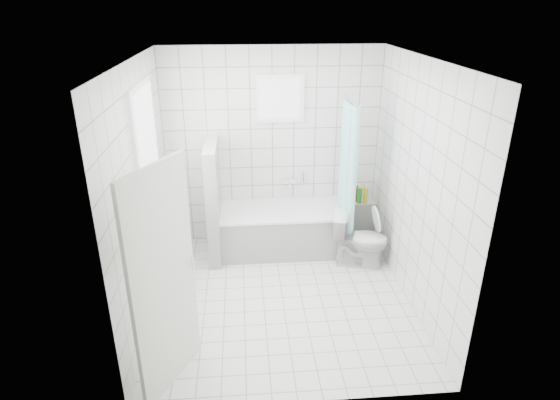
{
  "coord_description": "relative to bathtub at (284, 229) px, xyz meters",
  "views": [
    {
      "loc": [
        -0.39,
        -4.4,
        3.1
      ],
      "look_at": [
        0.0,
        0.35,
        1.05
      ],
      "focal_mm": 30.0,
      "sensor_mm": 36.0,
      "label": 1
    }
  ],
  "objects": [
    {
      "name": "door",
      "position": [
        -1.18,
        -2.25,
        0.71
      ],
      "size": [
        0.41,
        0.73,
        2.0
      ],
      "primitive_type": "cube",
      "rotation": [
        0.0,
        0.0,
        -0.49
      ],
      "color": "silver",
      "rests_on": "ground"
    },
    {
      "name": "wall_front",
      "position": [
        -0.12,
        -2.62,
        1.01
      ],
      "size": [
        2.8,
        0.02,
        2.6
      ],
      "primitive_type": "cube",
      "color": "white",
      "rests_on": "ground"
    },
    {
      "name": "ceiling",
      "position": [
        -0.12,
        -1.12,
        2.31
      ],
      "size": [
        3.0,
        3.0,
        0.0
      ],
      "primitive_type": "plane",
      "rotation": [
        3.14,
        0.0,
        0.0
      ],
      "color": "white",
      "rests_on": "ground"
    },
    {
      "name": "wall_right",
      "position": [
        1.28,
        -1.12,
        1.01
      ],
      "size": [
        0.02,
        3.0,
        2.6
      ],
      "primitive_type": "cube",
      "color": "white",
      "rests_on": "ground"
    },
    {
      "name": "window_sill",
      "position": [
        -1.43,
        -0.82,
        0.57
      ],
      "size": [
        0.18,
        1.02,
        0.08
      ],
      "primitive_type": "cube",
      "color": "white",
      "rests_on": "wall_left"
    },
    {
      "name": "bathtub",
      "position": [
        0.0,
        0.0,
        0.0
      ],
      "size": [
        1.67,
        0.77,
        0.58
      ],
      "color": "white",
      "rests_on": "ground"
    },
    {
      "name": "window_left",
      "position": [
        -1.47,
        -0.82,
        1.31
      ],
      "size": [
        0.01,
        0.9,
        1.4
      ],
      "primitive_type": "cube",
      "color": "white",
      "rests_on": "wall_left"
    },
    {
      "name": "ground",
      "position": [
        -0.12,
        -1.12,
        -0.29
      ],
      "size": [
        3.0,
        3.0,
        0.0
      ],
      "primitive_type": "plane",
      "color": "white",
      "rests_on": "ground"
    },
    {
      "name": "tub_faucet",
      "position": [
        0.1,
        0.33,
        0.56
      ],
      "size": [
        0.18,
        0.06,
        0.06
      ],
      "primitive_type": "cube",
      "color": "silver",
      "rests_on": "wall_back"
    },
    {
      "name": "curtain_rod",
      "position": [
        0.77,
        -0.02,
        1.71
      ],
      "size": [
        0.02,
        0.8,
        0.02
      ],
      "primitive_type": "cylinder",
      "rotation": [
        1.57,
        0.0,
        0.0
      ],
      "color": "silver",
      "rests_on": "wall_back"
    },
    {
      "name": "partition_wall",
      "position": [
        -0.9,
        -0.05,
        0.46
      ],
      "size": [
        0.15,
        0.85,
        1.5
      ],
      "primitive_type": "cube",
      "color": "white",
      "rests_on": "ground"
    },
    {
      "name": "wall_back",
      "position": [
        -0.12,
        0.38,
        1.01
      ],
      "size": [
        2.8,
        0.02,
        2.6
      ],
      "primitive_type": "cube",
      "color": "white",
      "rests_on": "ground"
    },
    {
      "name": "window_back",
      "position": [
        -0.02,
        0.33,
        1.66
      ],
      "size": [
        0.5,
        0.01,
        0.5
      ],
      "primitive_type": "cube",
      "color": "white",
      "rests_on": "wall_back"
    },
    {
      "name": "ledge_bottles",
      "position": [
        1.06,
        0.21,
        0.37
      ],
      "size": [
        0.18,
        0.15,
        0.23
      ],
      "color": "#168919",
      "rests_on": "tiled_ledge"
    },
    {
      "name": "shower_curtain",
      "position": [
        0.77,
        -0.16,
        0.81
      ],
      "size": [
        0.14,
        0.48,
        1.78
      ],
      "primitive_type": null,
      "color": "#4EE7DF",
      "rests_on": "curtain_rod"
    },
    {
      "name": "tiled_ledge",
      "position": [
        1.08,
        0.25,
        -0.02
      ],
      "size": [
        0.4,
        0.24,
        0.55
      ],
      "primitive_type": "cube",
      "color": "white",
      "rests_on": "ground"
    },
    {
      "name": "sill_bottles",
      "position": [
        -1.42,
        -0.86,
        0.73
      ],
      "size": [
        0.18,
        0.73,
        0.32
      ],
      "color": "#CC66A0",
      "rests_on": "window_sill"
    },
    {
      "name": "toilet",
      "position": [
        0.91,
        -0.47,
        0.06
      ],
      "size": [
        0.75,
        0.54,
        0.69
      ],
      "primitive_type": "imported",
      "rotation": [
        0.0,
        0.0,
        1.33
      ],
      "color": "white",
      "rests_on": "ground"
    },
    {
      "name": "wall_left",
      "position": [
        -1.52,
        -1.12,
        1.01
      ],
      "size": [
        0.02,
        3.0,
        2.6
      ],
      "primitive_type": "cube",
      "color": "white",
      "rests_on": "ground"
    }
  ]
}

